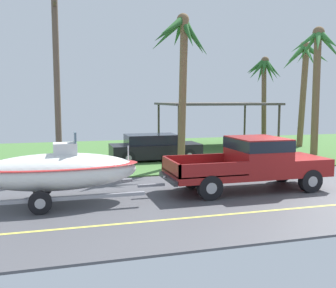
% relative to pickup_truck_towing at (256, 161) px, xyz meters
% --- Properties ---
extents(ground, '(36.00, 22.00, 0.11)m').
position_rel_pickup_truck_towing_xyz_m(ground, '(1.49, 7.67, -1.04)').
color(ground, '#4C4C51').
extents(pickup_truck_towing, '(5.86, 2.11, 1.85)m').
position_rel_pickup_truck_towing_xyz_m(pickup_truck_towing, '(0.00, 0.00, 0.00)').
color(pickup_truck_towing, maroon).
rests_on(pickup_truck_towing, ground).
extents(boat_on_trailer, '(6.11, 2.31, 2.19)m').
position_rel_pickup_truck_towing_xyz_m(boat_on_trailer, '(-6.76, -0.00, -0.03)').
color(boat_on_trailer, gray).
rests_on(boat_on_trailer, ground).
extents(parked_sedan_far, '(4.59, 1.83, 1.38)m').
position_rel_pickup_truck_towing_xyz_m(parked_sedan_far, '(-1.90, 7.21, -0.36)').
color(parked_sedan_far, black).
rests_on(parked_sedan_far, ground).
extents(carport_awning, '(7.02, 5.08, 2.93)m').
position_rel_pickup_truck_towing_xyz_m(carport_awning, '(3.33, 11.50, 1.77)').
color(carport_awning, '#4C4238').
rests_on(carport_awning, ground).
extents(palm_tree_near_left, '(2.77, 3.28, 7.04)m').
position_rel_pickup_truck_towing_xyz_m(palm_tree_near_left, '(-1.09, 5.16, 4.39)').
color(palm_tree_near_left, brown).
rests_on(palm_tree_near_left, ground).
extents(palm_tree_near_right, '(2.94, 2.97, 6.87)m').
position_rel_pickup_truck_towing_xyz_m(palm_tree_near_right, '(8.67, 9.93, 4.08)').
color(palm_tree_near_right, brown).
rests_on(palm_tree_near_right, ground).
extents(palm_tree_mid, '(2.82, 2.84, 6.21)m').
position_rel_pickup_truck_towing_xyz_m(palm_tree_mid, '(7.79, 13.36, 3.78)').
color(palm_tree_mid, brown).
rests_on(palm_tree_mid, ground).
extents(palm_tree_far_left, '(3.49, 2.88, 7.12)m').
position_rel_pickup_truck_towing_xyz_m(palm_tree_far_left, '(7.23, 6.57, 4.13)').
color(palm_tree_far_left, brown).
rests_on(palm_tree_far_left, ground).
extents(utility_pole, '(0.24, 1.80, 7.32)m').
position_rel_pickup_truck_towing_xyz_m(utility_pole, '(-6.65, 3.77, 2.78)').
color(utility_pole, brown).
rests_on(utility_pole, ground).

